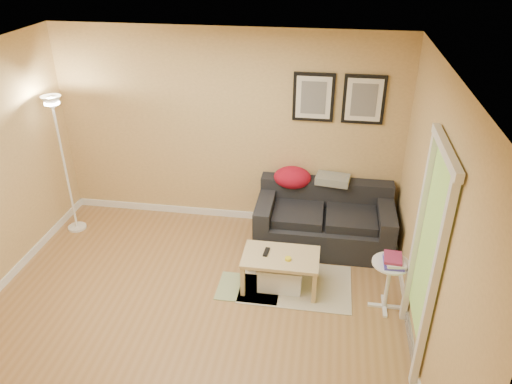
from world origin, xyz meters
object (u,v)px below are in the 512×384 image
side_table (387,285)px  coffee_table (280,271)px  floor_lamp (66,170)px  sofa (324,218)px  storage_bin (281,275)px  book_stack (394,260)px

side_table → coffee_table: bearing=171.3°
side_table → floor_lamp: floor_lamp is taller
sofa → coffee_table: 1.07m
side_table → floor_lamp: size_ratio=0.32×
sofa → side_table: sofa is taller
side_table → floor_lamp: 4.18m
storage_bin → side_table: (1.15, -0.18, 0.14)m
side_table → book_stack: book_stack is taller
sofa → floor_lamp: 3.36m
sofa → storage_bin: (-0.45, -0.95, -0.22)m
book_stack → sofa: bearing=138.2°
floor_lamp → coffee_table: bearing=-15.5°
coffee_table → storage_bin: coffee_table is taller
side_table → book_stack: bearing=-37.4°
sofa → book_stack: 1.38m
book_stack → floor_lamp: floor_lamp is taller
floor_lamp → book_stack: bearing=-13.7°
coffee_table → storage_bin: (0.00, 0.00, -0.06)m
storage_bin → side_table: side_table is taller
coffee_table → floor_lamp: bearing=178.5°
sofa → book_stack: (0.72, -1.14, 0.26)m
sofa → side_table: 1.33m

